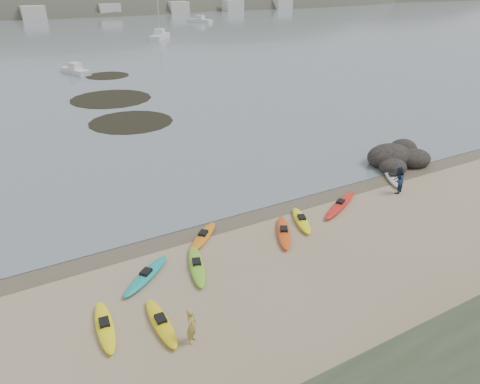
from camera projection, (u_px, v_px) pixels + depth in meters
ground at (240, 215)px, 27.99m from camera, size 600.00×600.00×0.00m
wet_sand at (243, 217)px, 27.75m from camera, size 60.00×60.00×0.00m
kayaks at (255, 242)px, 24.85m from camera, size 23.35×9.39×0.34m
person_west at (192, 326)px, 18.02m from camera, size 0.67×0.66×1.56m
person_east at (398, 180)px, 30.40m from camera, size 1.08×0.98×1.80m
rock_cluster at (397, 160)px, 35.43m from camera, size 5.36×3.95×1.85m
kelp_mats at (116, 100)px, 53.04m from camera, size 11.38×30.58×0.04m
moored_boats at (49, 43)px, 92.27m from camera, size 86.34×78.38×1.33m
far_hills at (95, 46)px, 204.48m from camera, size 550.00×135.00×80.00m
far_town at (19, 13)px, 143.35m from camera, size 199.00×5.00×4.00m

